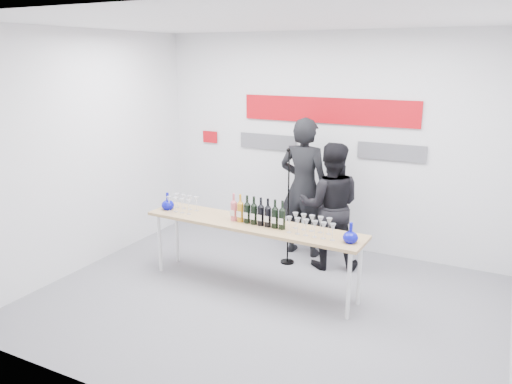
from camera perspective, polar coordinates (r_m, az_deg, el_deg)
ground at (r=5.76m, az=0.85°, el=-12.32°), size 5.00×5.00×0.00m
back_wall at (r=7.05m, az=8.11°, el=5.59°), size 5.00×0.04×3.00m
signage at (r=7.00m, az=7.69°, el=8.07°), size 3.38×0.02×0.79m
tasting_table at (r=5.80m, az=-0.45°, el=-4.14°), size 2.69×0.63×0.80m
wine_bottles at (r=5.67m, az=0.15°, el=-2.17°), size 0.71×0.10×0.33m
decanter_left at (r=6.36m, az=-10.07°, el=-1.02°), size 0.16×0.16×0.21m
decanter_right at (r=5.25m, az=10.77°, el=-4.58°), size 0.16×0.16×0.21m
glasses_left at (r=6.28m, az=-8.37°, el=-1.32°), size 0.37×0.23×0.18m
glasses_right at (r=5.44m, az=6.32°, el=-3.87°), size 0.56×0.24×0.18m
presenter_left at (r=6.79m, az=5.49°, el=0.54°), size 0.70×0.47×1.90m
presenter_right at (r=6.43m, az=8.47°, el=-1.59°), size 0.96×0.85×1.64m
mic_stand at (r=6.57m, az=3.65°, el=-4.25°), size 0.18×0.18×1.56m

